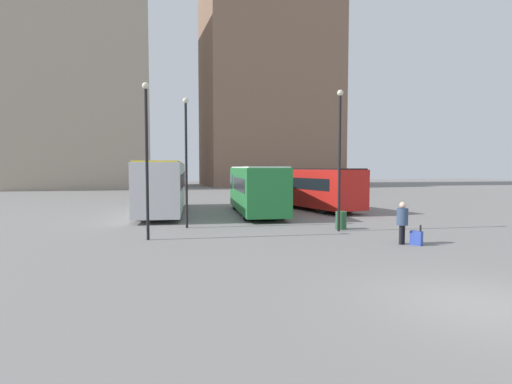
{
  "coord_description": "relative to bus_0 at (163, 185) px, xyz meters",
  "views": [
    {
      "loc": [
        -7.06,
        -6.56,
        2.94
      ],
      "look_at": [
        -0.43,
        14.63,
        1.58
      ],
      "focal_mm": 28.0,
      "sensor_mm": 36.0,
      "label": 1
    }
  ],
  "objects": [
    {
      "name": "trash_bin",
      "position": [
        7.56,
        -9.62,
        -1.37
      ],
      "size": [
        0.52,
        0.52,
        0.85
      ],
      "color": "#285633",
      "rests_on": "ground_plane"
    },
    {
      "name": "bus_0",
      "position": [
        0.0,
        0.0,
        0.0
      ],
      "size": [
        4.17,
        11.55,
        3.31
      ],
      "rotation": [
        0.0,
        0.0,
        1.42
      ],
      "color": "silver",
      "rests_on": "ground_plane"
    },
    {
      "name": "lamp_post_2",
      "position": [
        -1.36,
        -9.8,
        1.89
      ],
      "size": [
        0.28,
        0.28,
        6.34
      ],
      "color": "black",
      "rests_on": "ground_plane"
    },
    {
      "name": "lamp_post_1",
      "position": [
        7.16,
        -10.13,
        1.95
      ],
      "size": [
        0.28,
        0.28,
        6.47
      ],
      "color": "black",
      "rests_on": "ground_plane"
    },
    {
      "name": "ground_plane",
      "position": [
        5.09,
        -19.91,
        -1.8
      ],
      "size": [
        160.0,
        160.0,
        0.0
      ],
      "primitive_type": "plane",
      "color": "slate"
    },
    {
      "name": "traveler",
      "position": [
        7.92,
        -13.67,
        -0.83
      ],
      "size": [
        0.56,
        0.56,
        1.63
      ],
      "rotation": [
        0.0,
        0.0,
        2.0
      ],
      "color": "black",
      "rests_on": "ground_plane"
    },
    {
      "name": "building_block_left",
      "position": [
        -9.24,
        37.95,
        14.11
      ],
      "size": [
        19.59,
        16.09,
        31.8
      ],
      "color": "tan",
      "rests_on": "ground_plane"
    },
    {
      "name": "building_block_right",
      "position": [
        20.67,
        37.95,
        20.09
      ],
      "size": [
        22.09,
        13.13,
        43.77
      ],
      "color": "#7F604C",
      "rests_on": "ground_plane"
    },
    {
      "name": "bus_1",
      "position": [
        5.58,
        -2.34,
        -0.17
      ],
      "size": [
        3.8,
        9.64,
        3.0
      ],
      "rotation": [
        0.0,
        0.0,
        1.42
      ],
      "color": "#237A38",
      "rests_on": "ground_plane"
    },
    {
      "name": "bus_2",
      "position": [
        10.18,
        -0.72,
        -0.23
      ],
      "size": [
        3.75,
        9.44,
        2.89
      ],
      "rotation": [
        0.0,
        0.0,
        1.72
      ],
      "color": "red",
      "rests_on": "ground_plane"
    },
    {
      "name": "lamp_post_0",
      "position": [
        0.59,
        -7.0,
        1.86
      ],
      "size": [
        0.28,
        0.28,
        6.29
      ],
      "color": "black",
      "rests_on": "ground_plane"
    },
    {
      "name": "suitcase",
      "position": [
        8.33,
        -13.98,
        -1.52
      ],
      "size": [
        0.37,
        0.48,
        0.78
      ],
      "rotation": [
        0.0,
        0.0,
        2.0
      ],
      "color": "#334CB2",
      "rests_on": "ground_plane"
    }
  ]
}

